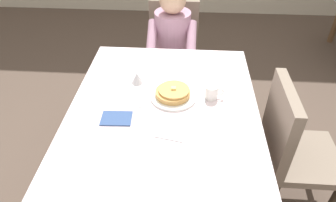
# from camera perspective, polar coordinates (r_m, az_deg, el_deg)

# --- Properties ---
(ground_plane) EXTENTS (14.00, 14.00, 0.00)m
(ground_plane) POSITION_cam_1_polar(r_m,az_deg,el_deg) (2.30, -0.75, -16.30)
(ground_plane) COLOR brown
(dining_table_main) EXTENTS (1.12, 1.52, 0.74)m
(dining_table_main) POSITION_cam_1_polar(r_m,az_deg,el_deg) (1.81, -0.92, -4.28)
(dining_table_main) COLOR silver
(dining_table_main) RESTS_ON ground
(chair_diner) EXTENTS (0.44, 0.45, 0.93)m
(chair_diner) POSITION_cam_1_polar(r_m,az_deg,el_deg) (2.84, 0.95, 10.03)
(chair_diner) COLOR #7A6B5B
(chair_diner) RESTS_ON ground
(diner_person) EXTENTS (0.40, 0.43, 1.12)m
(diner_person) POSITION_cam_1_polar(r_m,az_deg,el_deg) (2.64, 0.79, 11.07)
(diner_person) COLOR #B2849E
(diner_person) RESTS_ON ground
(chair_right_side) EXTENTS (0.45, 0.44, 0.93)m
(chair_right_side) POSITION_cam_1_polar(r_m,az_deg,el_deg) (2.00, 21.94, -7.56)
(chair_right_side) COLOR #7A6B5B
(chair_right_side) RESTS_ON ground
(plate_breakfast) EXTENTS (0.28, 0.28, 0.02)m
(plate_breakfast) POSITION_cam_1_polar(r_m,az_deg,el_deg) (1.85, 1.02, 0.88)
(plate_breakfast) COLOR white
(plate_breakfast) RESTS_ON dining_table_main
(breakfast_stack) EXTENTS (0.21, 0.21, 0.06)m
(breakfast_stack) POSITION_cam_1_polar(r_m,az_deg,el_deg) (1.83, 0.94, 1.63)
(breakfast_stack) COLOR tan
(breakfast_stack) RESTS_ON plate_breakfast
(cup_coffee) EXTENTS (0.11, 0.08, 0.08)m
(cup_coffee) POSITION_cam_1_polar(r_m,az_deg,el_deg) (1.85, 8.19, 1.65)
(cup_coffee) COLOR white
(cup_coffee) RESTS_ON dining_table_main
(syrup_pitcher) EXTENTS (0.08, 0.08, 0.07)m
(syrup_pitcher) POSITION_cam_1_polar(r_m,az_deg,el_deg) (1.97, -5.79, 4.30)
(syrup_pitcher) COLOR silver
(syrup_pitcher) RESTS_ON dining_table_main
(fork_left_of_plate) EXTENTS (0.02, 0.18, 0.00)m
(fork_left_of_plate) POSITION_cam_1_polar(r_m,az_deg,el_deg) (1.86, -4.88, 0.62)
(fork_left_of_plate) COLOR silver
(fork_left_of_plate) RESTS_ON dining_table_main
(knife_right_of_plate) EXTENTS (0.03, 0.20, 0.00)m
(knife_right_of_plate) POSITION_cam_1_polar(r_m,az_deg,el_deg) (1.84, 6.88, 0.12)
(knife_right_of_plate) COLOR silver
(knife_right_of_plate) RESTS_ON dining_table_main
(spoon_near_edge) EXTENTS (0.15, 0.04, 0.00)m
(spoon_near_edge) POSITION_cam_1_polar(r_m,az_deg,el_deg) (1.59, 0.05, -7.03)
(spoon_near_edge) COLOR silver
(spoon_near_edge) RESTS_ON dining_table_main
(napkin_folded) EXTENTS (0.18, 0.13, 0.01)m
(napkin_folded) POSITION_cam_1_polar(r_m,az_deg,el_deg) (1.73, -9.61, -3.21)
(napkin_folded) COLOR #334C7F
(napkin_folded) RESTS_ON dining_table_main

